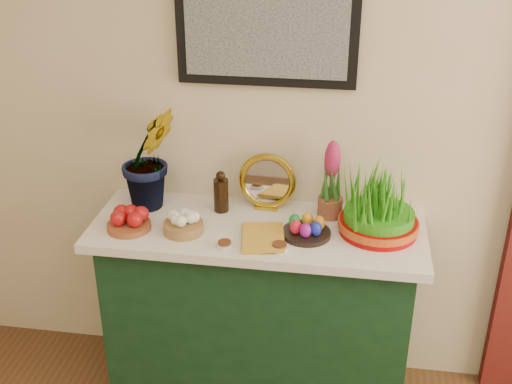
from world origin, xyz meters
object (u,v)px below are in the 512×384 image
at_px(hyacinth_green, 149,142).
at_px(mirror, 267,182).
at_px(sideboard, 258,315).
at_px(wheatgrass_sabzeh, 380,207).
at_px(book, 242,237).

bearing_deg(hyacinth_green, mirror, -32.16).
distance_m(sideboard, mirror, 0.61).
bearing_deg(sideboard, wheatgrass_sabzeh, 1.94).
xyz_separation_m(sideboard, mirror, (0.02, 0.17, 0.59)).
xyz_separation_m(hyacinth_green, mirror, (0.50, 0.06, -0.18)).
height_order(book, wheatgrass_sabzeh, wheatgrass_sabzeh).
bearing_deg(sideboard, book, -108.65).
xyz_separation_m(hyacinth_green, book, (0.44, -0.25, -0.29)).
height_order(mirror, wheatgrass_sabzeh, wheatgrass_sabzeh).
relative_size(hyacinth_green, book, 2.67).
bearing_deg(mirror, hyacinth_green, -173.24).
bearing_deg(wheatgrass_sabzeh, book, -164.35).
bearing_deg(mirror, book, -101.30).
height_order(sideboard, mirror, mirror).
bearing_deg(book, wheatgrass_sabzeh, 6.49).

